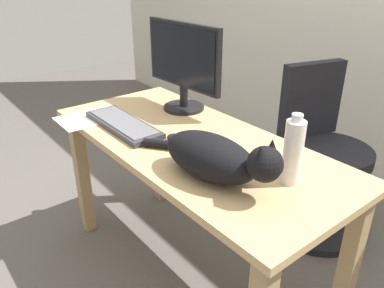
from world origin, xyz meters
name	(u,v)px	position (x,y,z in m)	size (l,w,h in m)	color
ground_plane	(192,270)	(0.00, 0.00, 0.00)	(8.00, 8.00, 0.00)	#59544F
desk	(192,164)	(0.00, 0.00, 0.59)	(1.37, 0.61, 0.71)	tan
office_chair	(320,164)	(0.13, 0.77, 0.39)	(0.50, 0.48, 0.90)	black
monitor	(183,63)	(-0.31, 0.19, 0.93)	(0.48, 0.20, 0.41)	black
keyboard	(123,124)	(-0.30, -0.15, 0.72)	(0.44, 0.15, 0.03)	#333338
cat	(215,157)	(0.28, -0.13, 0.79)	(0.61, 0.23, 0.20)	black
computer_mouse	(177,140)	(-0.01, -0.07, 0.72)	(0.11, 0.06, 0.04)	black
paper_sheet	(91,117)	(-0.49, -0.22, 0.71)	(0.21, 0.30, 0.00)	white
water_bottle	(293,152)	(0.46, 0.05, 0.82)	(0.06, 0.06, 0.24)	silver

